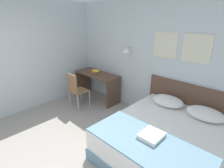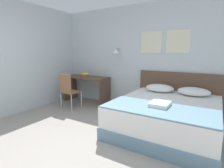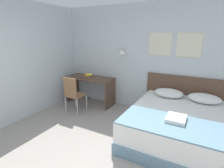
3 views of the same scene
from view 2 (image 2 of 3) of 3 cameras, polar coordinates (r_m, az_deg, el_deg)
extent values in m
plane|color=gray|center=(2.74, -18.17, -22.43)|extent=(24.00, 24.00, 0.00)
cube|color=silver|center=(4.64, 8.51, 8.54)|extent=(5.32, 0.06, 2.65)
cube|color=beige|center=(4.48, 12.67, 13.14)|extent=(0.52, 0.02, 0.52)
cube|color=beige|center=(4.32, 20.80, 12.84)|extent=(0.52, 0.02, 0.52)
cylinder|color=#B2B2B7|center=(4.79, 1.87, 11.39)|extent=(0.02, 0.16, 0.02)
cone|color=white|center=(4.71, 1.31, 10.80)|extent=(0.17, 0.17, 0.12)
cube|color=#66899E|center=(3.54, 17.19, -12.59)|extent=(1.77, 1.99, 0.22)
cube|color=white|center=(3.44, 17.45, -8.16)|extent=(1.74, 1.95, 0.36)
cube|color=brown|center=(4.38, 20.82, -2.99)|extent=(1.89, 0.06, 1.01)
ellipsoid|color=white|center=(4.13, 15.27, -1.24)|extent=(0.63, 0.48, 0.17)
ellipsoid|color=white|center=(4.00, 25.11, -2.24)|extent=(0.63, 0.48, 0.17)
cube|color=#66899E|center=(2.85, 14.79, -7.85)|extent=(1.72, 0.80, 0.02)
cube|color=white|center=(2.97, 15.39, -6.30)|extent=(0.30, 0.34, 0.06)
cube|color=brown|center=(5.14, -8.40, 2.21)|extent=(1.34, 0.57, 0.03)
cube|color=brown|center=(5.63, -13.40, -1.18)|extent=(0.04, 0.52, 0.73)
cube|color=brown|center=(4.82, -2.32, -2.83)|extent=(0.04, 0.52, 0.73)
cube|color=#8E6642|center=(4.73, -13.22, -2.51)|extent=(0.41, 0.41, 0.02)
cube|color=#8E6642|center=(4.55, -15.03, 0.13)|extent=(0.38, 0.03, 0.48)
cylinder|color=#B7B7BC|center=(5.04, -13.14, -4.31)|extent=(0.03, 0.03, 0.42)
cylinder|color=#B7B7BC|center=(4.79, -9.95, -4.95)|extent=(0.03, 0.03, 0.42)
cylinder|color=#B7B7BC|center=(4.79, -16.27, -5.22)|extent=(0.03, 0.03, 0.42)
cylinder|color=#B7B7BC|center=(4.53, -13.07, -5.96)|extent=(0.03, 0.03, 0.42)
cylinder|color=brown|center=(5.14, -9.04, 2.71)|extent=(0.22, 0.22, 0.05)
ellipsoid|color=yellow|center=(5.10, -8.73, 3.26)|extent=(0.22, 0.15, 0.08)
sphere|color=red|center=(5.18, -9.11, 3.24)|extent=(0.07, 0.07, 0.07)
sphere|color=orange|center=(5.14, -9.56, 3.23)|extent=(0.09, 0.09, 0.09)
camera|label=1|loc=(1.18, 58.35, 47.01)|focal=28.00mm
camera|label=3|loc=(0.66, -63.92, 51.69)|focal=28.00mm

